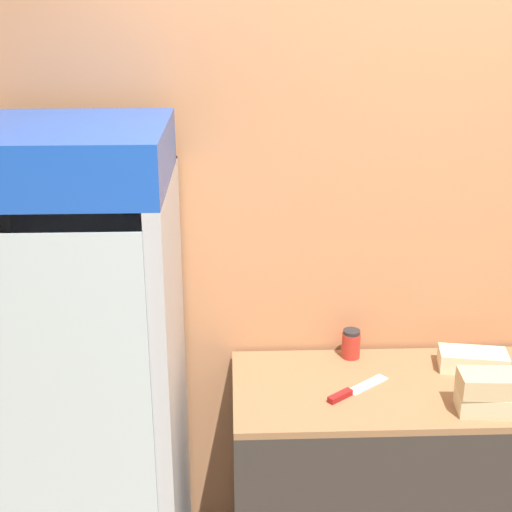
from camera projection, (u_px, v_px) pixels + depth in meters
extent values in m
cube|color=tan|center=(415.00, 233.00, 2.71)|extent=(5.20, 0.06, 2.70)
cube|color=#332D28|center=(418.00, 489.00, 2.71)|extent=(1.40, 0.56, 0.86)
cube|color=#8E6642|center=(427.00, 388.00, 2.56)|extent=(1.40, 0.56, 0.02)
cube|color=#B2B7BC|center=(102.00, 368.00, 2.78)|extent=(0.65, 0.04, 1.66)
cube|color=#B2B7BC|center=(173.00, 413.00, 2.48)|extent=(0.05, 0.70, 1.66)
cube|color=white|center=(101.00, 372.00, 2.75)|extent=(0.55, 0.02, 1.56)
cube|color=silver|center=(65.00, 481.00, 2.13)|extent=(0.55, 0.01, 1.56)
cube|color=blue|center=(59.00, 155.00, 2.12)|extent=(0.65, 0.63, 0.18)
cube|color=silver|center=(94.00, 504.00, 2.57)|extent=(0.53, 0.58, 0.01)
cube|color=silver|center=(85.00, 416.00, 2.44)|extent=(0.53, 0.58, 0.01)
cube|color=silver|center=(76.00, 318.00, 2.32)|extent=(0.53, 0.58, 0.01)
cylinder|color=#2D6B38|center=(15.00, 435.00, 2.17)|extent=(0.06, 0.06, 0.18)
cylinder|color=#2D6B38|center=(10.00, 399.00, 2.13)|extent=(0.02, 0.02, 0.08)
cylinder|color=#5B2D19|center=(34.00, 500.00, 2.26)|extent=(0.03, 0.03, 0.08)
cylinder|color=#B2231E|center=(90.00, 511.00, 2.27)|extent=(0.02, 0.02, 0.06)
cylinder|color=navy|center=(134.00, 503.00, 2.27)|extent=(0.02, 0.02, 0.07)
cylinder|color=gold|center=(100.00, 324.00, 2.06)|extent=(0.07, 0.07, 0.18)
cylinder|color=gold|center=(96.00, 283.00, 2.01)|extent=(0.03, 0.03, 0.08)
cylinder|color=navy|center=(133.00, 432.00, 2.19)|extent=(0.07, 0.07, 0.18)
cylinder|color=navy|center=(130.00, 395.00, 2.14)|extent=(0.03, 0.03, 0.08)
cube|color=beige|center=(493.00, 402.00, 2.38)|extent=(0.24, 0.14, 0.07)
cube|color=tan|center=(495.00, 383.00, 2.36)|extent=(0.24, 0.13, 0.07)
cube|color=beige|center=(473.00, 360.00, 2.65)|extent=(0.26, 0.16, 0.07)
cube|color=silver|center=(367.00, 385.00, 2.55)|extent=(0.17, 0.15, 0.00)
cube|color=maroon|center=(340.00, 396.00, 2.46)|extent=(0.10, 0.08, 0.02)
cylinder|color=#B72D23|center=(351.00, 345.00, 2.74)|extent=(0.07, 0.07, 0.10)
cylinder|color=#262628|center=(352.00, 332.00, 2.72)|extent=(0.07, 0.07, 0.01)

